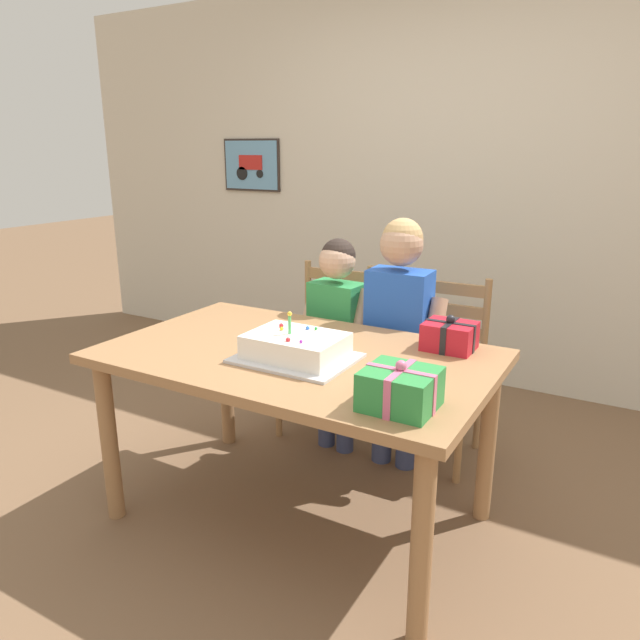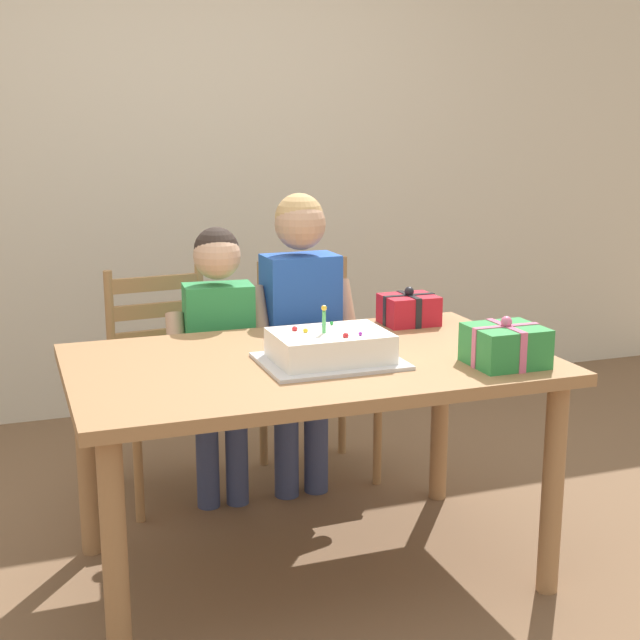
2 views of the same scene
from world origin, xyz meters
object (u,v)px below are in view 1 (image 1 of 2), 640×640
Objects in this scene: birthday_cake at (296,348)px; chair_right at (437,368)px; gift_box_beside_cake at (450,336)px; child_younger at (336,326)px; gift_box_red_large at (400,389)px; child_older at (398,321)px; dining_table at (297,374)px; chair_left at (328,348)px.

chair_right is (0.27, 0.91, -0.34)m from birthday_cake.
gift_box_beside_cake is 0.18× the size of child_younger.
birthday_cake is 0.39× the size of child_younger.
birthday_cake is at bearing -74.26° from child_younger.
gift_box_red_large is 0.98m from child_older.
gift_box_beside_cake reaches higher than dining_table.
birthday_cake reaches higher than gift_box_beside_cake.
child_older reaches higher than birthday_cake.
child_younger is at bearing 103.84° from dining_table.
child_younger is (0.17, -0.21, 0.21)m from chair_left.
gift_box_red_large is 1.12× the size of gift_box_beside_cake.
chair_right is (0.64, 0.00, 0.00)m from chair_left.
child_older is (0.18, 0.62, 0.09)m from dining_table.
chair_left is (-0.32, 0.83, -0.19)m from dining_table.
gift_box_beside_cake is at bearing -30.56° from chair_left.
gift_box_red_large is 0.20× the size of child_younger.
birthday_cake is 1.92× the size of gift_box_red_large.
chair_right is 0.38m from child_older.
dining_table is 0.63m from gift_box_beside_cake.
chair_left is (-0.36, 0.91, -0.34)m from birthday_cake.
gift_box_beside_cake is at bearing 33.13° from dining_table.
gift_box_beside_cake is 0.22× the size of chair_left.
child_younger reaches higher than chair_left.
gift_box_beside_cake is (-0.04, 0.62, -0.01)m from gift_box_red_large.
birthday_cake is 1.00m from chair_right.
gift_box_beside_cake is at bearing 41.21° from birthday_cake.
birthday_cake is (0.04, -0.08, 0.14)m from dining_table.
gift_box_beside_cake is 0.74m from child_younger.
child_younger reaches higher than gift_box_beside_cake.
chair_left is at bearing 111.86° from birthday_cake.
chair_right is at bearing 24.40° from child_younger.
gift_box_red_large is 0.25× the size of chair_right.
chair_left and chair_right have the same top height.
birthday_cake is at bearing -60.47° from dining_table.
chair_left is 0.64m from chair_right.
gift_box_red_large is (0.56, -0.28, 0.16)m from dining_table.
child_younger is at bearing -51.60° from chair_left.
gift_box_beside_cake is at bearing -67.88° from chair_right.
dining_table is 0.64m from gift_box_red_large.
gift_box_beside_cake is (0.52, 0.34, 0.15)m from dining_table.
gift_box_red_large is 0.62m from gift_box_beside_cake.
birthday_cake is 0.55m from gift_box_red_large.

